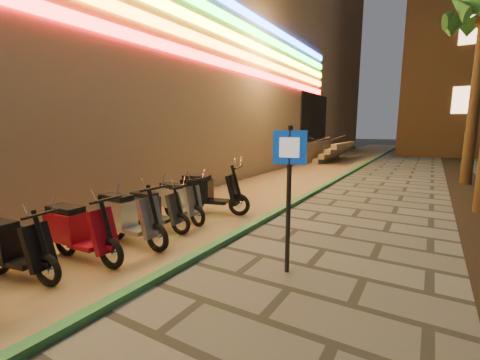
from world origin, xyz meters
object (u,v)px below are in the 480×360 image
Objects in this scene: pedestrian_sign at (289,180)px; scooter_7 at (153,209)px; scooter_8 at (178,200)px; scooter_5 at (77,231)px; scooter_9 at (207,192)px; scooter_6 at (126,217)px; scooter_4 at (10,247)px.

pedestrian_sign is 3.42m from scooter_7.
scooter_8 is at bearing 147.14° from pedestrian_sign.
scooter_5 is at bearing -73.52° from scooter_8.
scooter_9 reaches higher than scooter_5.
scooter_5 is at bearing -93.75° from scooter_6.
scooter_4 is at bearing -158.38° from pedestrian_sign.
pedestrian_sign reaches higher than scooter_6.
scooter_5 is 0.94m from scooter_6.
scooter_8 reaches higher than scooter_7.
scooter_7 is at bearing 160.68° from pedestrian_sign.
scooter_8 is at bearing 88.74° from scooter_7.
scooter_6 reaches higher than scooter_7.
scooter_8 is at bearing -119.38° from scooter_9.
scooter_6 is at bearing 81.24° from scooter_5.
scooter_5 is 2.62m from scooter_8.
scooter_4 is at bearing -107.11° from scooter_5.
scooter_8 is (-0.14, 2.62, -0.02)m from scooter_5.
scooter_6 is 0.94× the size of scooter_9.
scooter_6 is (0.30, 1.83, 0.05)m from scooter_4.
scooter_8 is at bearing 89.65° from scooter_5.
scooter_9 reaches higher than scooter_7.
scooter_8 reaches higher than scooter_4.
pedestrian_sign is 1.41× the size of scooter_8.
scooter_6 reaches higher than scooter_4.
scooter_7 is 1.71m from scooter_9.
scooter_6 is at bearing -68.90° from scooter_8.
scooter_5 is 0.91× the size of scooter_9.
scooter_4 is at bearing -108.27° from scooter_9.
pedestrian_sign is at bearing 19.63° from scooter_5.
scooter_9 is (0.09, 3.47, 0.05)m from scooter_5.
scooter_8 is 0.89m from scooter_9.
scooter_7 is at bearing 102.95° from scooter_6.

